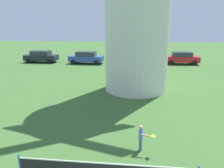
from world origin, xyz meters
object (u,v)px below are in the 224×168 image
Objects in this scene: parked_car_silver at (131,58)px; parked_car_red at (182,58)px; player_far at (141,137)px; parked_car_black at (41,56)px; parked_car_blue at (86,57)px.

parked_car_silver and parked_car_red have the same top height.
parked_car_black is at bearing 122.57° from player_far.
parked_car_black is 18.46m from parked_car_red.
parked_car_black and parked_car_silver have the same top height.
parked_car_black is at bearing 177.16° from parked_car_blue.
player_far is 0.26× the size of parked_car_red.
parked_car_blue is 1.00× the size of parked_car_silver.
player_far is 0.26× the size of parked_car_black.
parked_car_blue is 1.06× the size of parked_car_red.
player_far is at bearing -57.43° from parked_car_black.
parked_car_silver is at bearing -1.03° from parked_car_black.
parked_car_red is at bearing 4.53° from parked_car_blue.
parked_car_red is at bearing 2.06° from parked_car_black.
parked_car_red reaches higher than player_far.
parked_car_blue is (-6.73, 19.93, 0.18)m from player_far.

